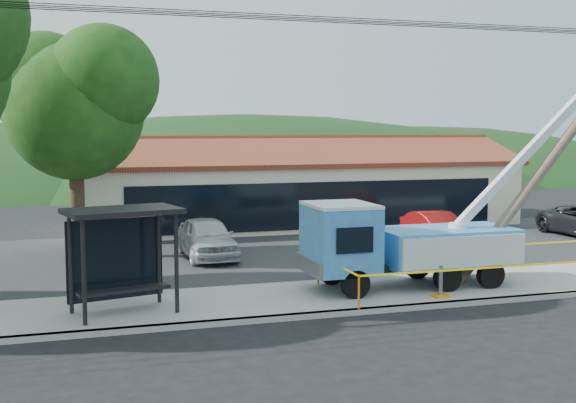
% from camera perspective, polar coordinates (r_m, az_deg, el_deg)
% --- Properties ---
extents(ground, '(120.00, 120.00, 0.00)m').
position_cam_1_polar(ground, '(18.15, 7.75, -10.47)').
color(ground, black).
rests_on(ground, ground).
extents(curb, '(60.00, 0.25, 0.15)m').
position_cam_1_polar(curb, '(19.98, 5.19, -8.68)').
color(curb, '#A9A59E').
rests_on(curb, ground).
extents(sidewalk, '(60.00, 4.00, 0.15)m').
position_cam_1_polar(sidewalk, '(21.70, 3.27, -7.49)').
color(sidewalk, '#A9A59E').
rests_on(sidewalk, ground).
extents(parking_lot, '(60.00, 12.00, 0.10)m').
position_cam_1_polar(parking_lot, '(29.18, -2.24, -4.06)').
color(parking_lot, '#28282B').
rests_on(parking_lot, ground).
extents(strip_mall, '(22.50, 8.53, 4.67)m').
position_cam_1_polar(strip_mall, '(37.66, 0.50, 1.01)').
color(strip_mall, beige).
rests_on(strip_mall, ground).
extents(tree_lot, '(6.30, 5.60, 8.94)m').
position_cam_1_polar(tree_lot, '(28.79, -16.54, 7.88)').
color(tree_lot, '#332316').
rests_on(tree_lot, ground).
extents(hill_center, '(89.60, 64.00, 32.00)m').
position_cam_1_polar(hill_center, '(73.05, -3.35, 1.90)').
color(hill_center, black).
rests_on(hill_center, ground).
extents(hill_east, '(72.80, 52.00, 26.00)m').
position_cam_1_polar(hill_east, '(80.20, 10.67, 2.16)').
color(hill_east, black).
rests_on(hill_east, ground).
extents(utility_truck, '(12.22, 3.61, 8.45)m').
position_cam_1_polar(utility_truck, '(22.72, 9.49, -2.99)').
color(utility_truck, black).
rests_on(utility_truck, ground).
extents(leaning_pole, '(7.29, 1.89, 8.42)m').
position_cam_1_polar(leaning_pole, '(25.19, 21.06, 4.52)').
color(leaning_pole, brown).
rests_on(leaning_pole, ground).
extents(bus_shelter, '(3.23, 2.41, 2.80)m').
position_cam_1_polar(bus_shelter, '(19.73, -13.08, -2.64)').
color(bus_shelter, black).
rests_on(bus_shelter, ground).
extents(caution_tape, '(10.89, 3.37, 0.97)m').
position_cam_1_polar(caution_tape, '(23.76, 16.22, -4.57)').
color(caution_tape, orange).
rests_on(caution_tape, ground).
extents(car_silver, '(1.91, 4.58, 1.55)m').
position_cam_1_polar(car_silver, '(28.01, -6.42, -4.62)').
color(car_silver, silver).
rests_on(car_silver, ground).
extents(car_red, '(1.49, 4.24, 1.39)m').
position_cam_1_polar(car_red, '(31.42, 11.62, -3.56)').
color(car_red, '#9E100F').
rests_on(car_red, ground).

